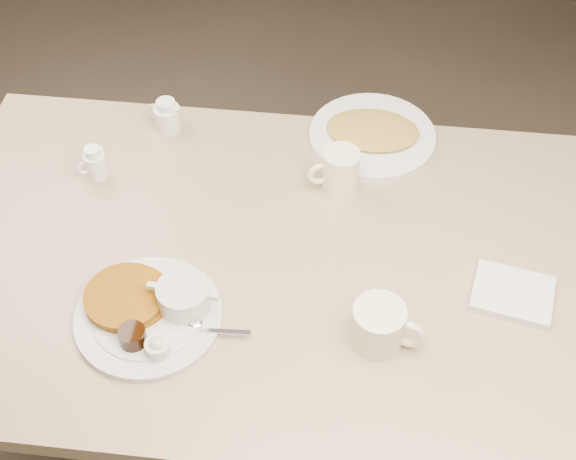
# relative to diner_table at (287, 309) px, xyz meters

# --- Properties ---
(diner_table) EXTENTS (1.50, 0.90, 0.75)m
(diner_table) POSITION_rel_diner_table_xyz_m (0.00, 0.00, 0.00)
(diner_table) COLOR tan
(diner_table) RESTS_ON ground
(main_plate) EXTENTS (0.35, 0.31, 0.07)m
(main_plate) POSITION_rel_diner_table_xyz_m (-0.24, -0.17, 0.19)
(main_plate) COLOR silver
(main_plate) RESTS_ON diner_table
(coffee_mug_near) EXTENTS (0.15, 0.12, 0.09)m
(coffee_mug_near) POSITION_rel_diner_table_xyz_m (0.19, -0.17, 0.22)
(coffee_mug_near) COLOR #ECE3C4
(coffee_mug_near) RESTS_ON diner_table
(napkin) EXTENTS (0.17, 0.15, 0.02)m
(napkin) POSITION_rel_diner_table_xyz_m (0.45, -0.04, 0.18)
(napkin) COLOR silver
(napkin) RESTS_ON diner_table
(coffee_mug_far) EXTENTS (0.12, 0.10, 0.10)m
(coffee_mug_far) POSITION_rel_diner_table_xyz_m (0.09, 0.22, 0.22)
(coffee_mug_far) COLOR white
(coffee_mug_far) RESTS_ON diner_table
(creamer_left) EXTENTS (0.07, 0.06, 0.08)m
(creamer_left) POSITION_rel_diner_table_xyz_m (-0.45, 0.20, 0.21)
(creamer_left) COLOR white
(creamer_left) RESTS_ON diner_table
(creamer_right) EXTENTS (0.09, 0.07, 0.08)m
(creamer_right) POSITION_rel_diner_table_xyz_m (-0.32, 0.37, 0.21)
(creamer_right) COLOR silver
(creamer_right) RESTS_ON diner_table
(hash_plate) EXTENTS (0.31, 0.31, 0.04)m
(hash_plate) POSITION_rel_diner_table_xyz_m (0.16, 0.39, 0.18)
(hash_plate) COLOR white
(hash_plate) RESTS_ON diner_table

